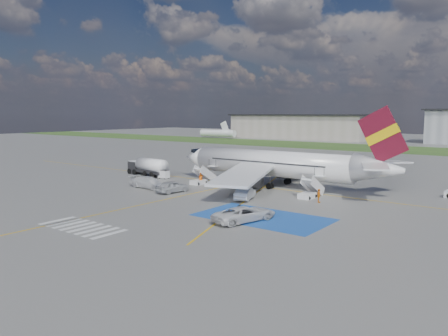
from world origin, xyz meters
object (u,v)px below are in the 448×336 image
(gpu_cart, at_px, (164,175))
(car_silver_b, at_px, (245,193))
(car_silver_a, at_px, (172,187))
(van_white_a, at_px, (245,211))
(fuel_tanker, at_px, (148,168))
(airliner, at_px, (279,164))
(van_white_b, at_px, (149,181))

(gpu_cart, distance_m, car_silver_b, 22.02)
(car_silver_a, distance_m, van_white_a, 18.65)
(gpu_cart, bearing_deg, car_silver_b, -19.26)
(gpu_cart, bearing_deg, fuel_tanker, 167.68)
(airliner, height_order, car_silver_a, airliner)
(gpu_cart, bearing_deg, van_white_b, -59.66)
(airliner, xyz_separation_m, fuel_tanker, (-24.30, -3.91, -2.09))
(fuel_tanker, relative_size, van_white_b, 1.63)
(fuel_tanker, distance_m, car_silver_b, 26.84)
(airliner, relative_size, car_silver_a, 7.52)
(fuel_tanker, bearing_deg, van_white_a, -20.38)
(car_silver_a, bearing_deg, fuel_tanker, -24.01)
(fuel_tanker, xyz_separation_m, gpu_cart, (4.77, -0.84, -0.64))
(fuel_tanker, xyz_separation_m, car_silver_a, (15.06, -9.38, -0.47))
(car_silver_a, height_order, van_white_b, van_white_b)
(gpu_cart, xyz_separation_m, van_white_a, (27.48, -15.79, 0.37))
(car_silver_b, height_order, van_white_a, van_white_a)
(car_silver_a, bearing_deg, car_silver_b, -160.91)
(van_white_a, distance_m, van_white_b, 23.55)
(airliner, relative_size, gpu_cart, 20.25)
(gpu_cart, bearing_deg, airliner, 11.34)
(gpu_cart, bearing_deg, van_white_a, -32.21)
(gpu_cart, relative_size, car_silver_b, 0.37)
(van_white_b, bearing_deg, car_silver_b, -79.03)
(airliner, height_order, van_white_a, airliner)
(car_silver_a, height_order, car_silver_b, car_silver_a)
(fuel_tanker, bearing_deg, van_white_b, -35.02)
(car_silver_a, xyz_separation_m, van_white_b, (-5.08, 0.42, 0.28))
(gpu_cart, xyz_separation_m, van_white_b, (5.21, -8.12, 0.45))
(gpu_cart, bearing_deg, car_silver_a, -42.03)
(airliner, distance_m, car_silver_a, 16.39)
(airliner, distance_m, gpu_cart, 20.28)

